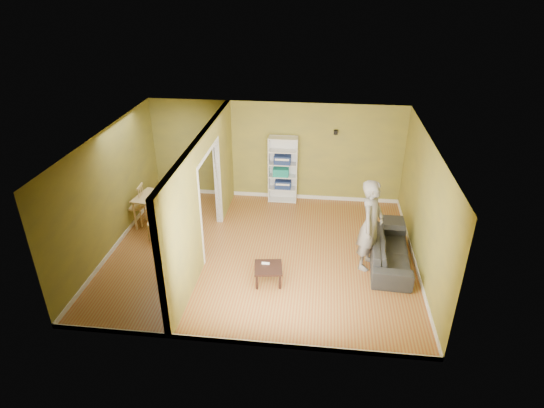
# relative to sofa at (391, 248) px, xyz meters

# --- Properties ---
(room_shell) EXTENTS (6.50, 6.50, 6.50)m
(room_shell) POSITION_rel_sofa_xyz_m (-2.70, 0.08, 0.92)
(room_shell) COLOR olive
(room_shell) RESTS_ON ground
(partition) EXTENTS (0.22, 5.50, 2.60)m
(partition) POSITION_rel_sofa_xyz_m (-3.90, 0.08, 0.92)
(partition) COLOR #9D9332
(partition) RESTS_ON ground
(wall_speaker) EXTENTS (0.10, 0.10, 0.10)m
(wall_speaker) POSITION_rel_sofa_xyz_m (-1.20, 2.77, 1.52)
(wall_speaker) COLOR black
(wall_speaker) RESTS_ON room_shell
(sofa) EXTENTS (2.05, 0.97, 0.76)m
(sofa) POSITION_rel_sofa_xyz_m (0.00, 0.00, 0.00)
(sofa) COLOR black
(sofa) RESTS_ON ground
(person) EXTENTS (1.01, 0.91, 2.26)m
(person) POSITION_rel_sofa_xyz_m (-0.47, -0.13, 0.75)
(person) COLOR slate
(person) RESTS_ON ground
(bookshelf) EXTENTS (0.74, 0.33, 1.77)m
(bookshelf) POSITION_rel_sofa_xyz_m (-2.49, 2.68, 0.50)
(bookshelf) COLOR white
(bookshelf) RESTS_ON ground
(paper_box_navy_a) EXTENTS (0.42, 0.27, 0.21)m
(paper_box_navy_a) POSITION_rel_sofa_xyz_m (-2.48, 2.64, 0.10)
(paper_box_navy_a) COLOR navy
(paper_box_navy_a) RESTS_ON bookshelf
(paper_box_teal) EXTENTS (0.40, 0.26, 0.21)m
(paper_box_teal) POSITION_rel_sofa_xyz_m (-2.54, 2.64, 0.44)
(paper_box_teal) COLOR teal
(paper_box_teal) RESTS_ON bookshelf
(paper_box_navy_b) EXTENTS (0.42, 0.27, 0.22)m
(paper_box_navy_b) POSITION_rel_sofa_xyz_m (-2.51, 2.64, 0.79)
(paper_box_navy_b) COLOR navy
(paper_box_navy_b) RESTS_ON bookshelf
(coffee_table) EXTENTS (0.53, 0.53, 0.36)m
(coffee_table) POSITION_rel_sofa_xyz_m (-2.43, -0.93, -0.08)
(coffee_table) COLOR black
(coffee_table) RESTS_ON ground
(game_controller) EXTENTS (0.15, 0.04, 0.03)m
(game_controller) POSITION_rel_sofa_xyz_m (-2.50, -0.84, -0.01)
(game_controller) COLOR white
(game_controller) RESTS_ON coffee_table
(dining_table) EXTENTS (1.21, 0.81, 0.76)m
(dining_table) POSITION_rel_sofa_xyz_m (-5.17, 0.97, 0.30)
(dining_table) COLOR tan
(dining_table) RESTS_ON ground
(chair_left) EXTENTS (0.50, 0.50, 1.03)m
(chair_left) POSITION_rel_sofa_xyz_m (-5.87, 0.99, 0.13)
(chair_left) COLOR tan
(chair_left) RESTS_ON ground
(chair_near) EXTENTS (0.56, 0.56, 0.93)m
(chair_near) POSITION_rel_sofa_xyz_m (-5.10, 0.32, 0.08)
(chair_near) COLOR tan
(chair_near) RESTS_ON ground
(chair_far) EXTENTS (0.47, 0.47, 0.93)m
(chair_far) POSITION_rel_sofa_xyz_m (-5.08, 1.51, 0.08)
(chair_far) COLOR tan
(chair_far) RESTS_ON ground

